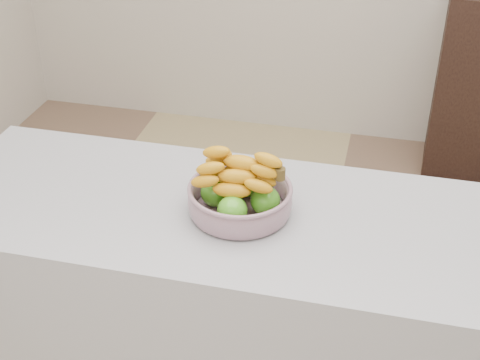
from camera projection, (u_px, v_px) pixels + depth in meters
The scene contains 2 objects.
counter at pixel (291, 344), 1.97m from camera, with size 2.00×0.60×0.90m, color #9999A1.
fruit_bowl at pixel (240, 195), 1.74m from camera, with size 0.27×0.27×0.17m.
Camera 1 is at (0.18, -1.60, 1.92)m, focal length 50.00 mm.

